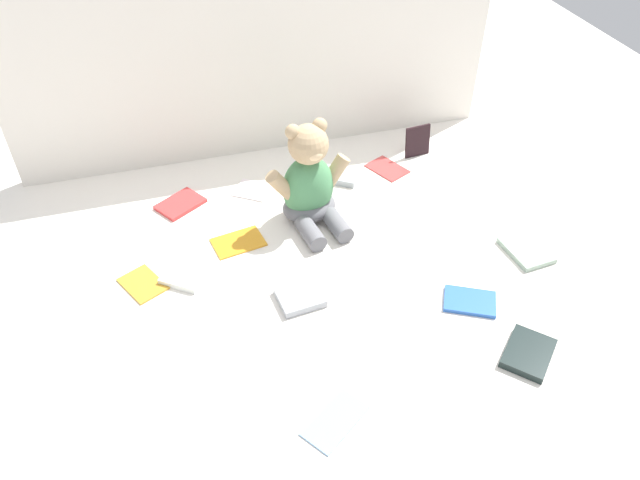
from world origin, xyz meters
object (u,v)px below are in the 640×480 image
at_px(book_case_9, 183,277).
at_px(book_case_10, 340,176).
at_px(book_case_12, 528,353).
at_px(teddy_bear, 310,185).
at_px(book_case_11, 253,190).
at_px(book_case_7, 143,283).
at_px(book_case_1, 300,297).
at_px(book_case_2, 238,242).
at_px(book_case_5, 418,141).
at_px(book_case_6, 526,250).
at_px(book_case_3, 470,301).
at_px(book_case_4, 335,420).
at_px(book_case_0, 387,168).
at_px(book_case_8, 180,204).

xyz_separation_m(book_case_9, book_case_10, (0.49, 0.30, 0.00)).
distance_m(book_case_10, book_case_12, 0.76).
relative_size(teddy_bear, book_case_11, 2.89).
distance_m(book_case_7, book_case_9, 0.10).
relative_size(book_case_1, book_case_12, 0.85).
height_order(book_case_1, book_case_2, book_case_1).
bearing_deg(book_case_7, book_case_2, -7.99).
xyz_separation_m(book_case_2, book_case_5, (0.61, 0.26, 0.04)).
height_order(book_case_6, book_case_10, book_case_10).
distance_m(book_case_3, book_case_9, 0.68).
bearing_deg(book_case_5, book_case_4, -128.08).
xyz_separation_m(book_case_7, book_case_10, (0.59, 0.28, 0.01)).
bearing_deg(book_case_1, book_case_0, 132.91).
bearing_deg(book_case_1, book_case_6, 83.85).
height_order(book_case_10, book_case_12, book_case_10).
bearing_deg(book_case_10, book_case_9, 154.32).
distance_m(book_case_2, book_case_3, 0.60).
distance_m(book_case_0, book_case_9, 0.71).
relative_size(book_case_0, book_case_8, 0.96).
bearing_deg(book_case_0, book_case_7, -3.76).
relative_size(book_case_1, book_case_6, 0.81).
bearing_deg(book_case_8, book_case_5, 61.56).
bearing_deg(book_case_0, book_case_11, -26.20).
bearing_deg(book_case_8, book_case_10, 56.98).
distance_m(book_case_2, book_case_5, 0.66).
bearing_deg(teddy_bear, book_case_4, -109.84).
relative_size(book_case_0, book_case_4, 0.87).
height_order(book_case_5, book_case_7, book_case_5).
xyz_separation_m(book_case_4, book_case_5, (0.52, 0.83, 0.04)).
height_order(book_case_5, book_case_10, book_case_5).
height_order(book_case_7, book_case_8, book_case_8).
bearing_deg(book_case_2, book_case_6, -119.23).
bearing_deg(book_case_9, book_case_2, -21.81).
bearing_deg(book_case_7, book_case_5, -5.30).
xyz_separation_m(book_case_3, book_case_4, (-0.39, -0.21, -0.00)).
bearing_deg(teddy_bear, book_case_10, 39.08).
relative_size(book_case_7, book_case_9, 1.16).
xyz_separation_m(book_case_3, book_case_5, (0.13, 0.62, 0.04)).
bearing_deg(book_case_3, book_case_11, -117.64).
height_order(book_case_0, book_case_12, book_case_12).
bearing_deg(book_case_7, book_case_3, -47.91).
height_order(book_case_2, book_case_11, same).
distance_m(book_case_9, book_case_11, 0.39).
height_order(book_case_9, book_case_11, book_case_9).
bearing_deg(book_case_2, teddy_bear, -85.78).
xyz_separation_m(book_case_5, book_case_7, (-0.85, -0.34, -0.04)).
height_order(teddy_bear, book_case_9, teddy_bear).
bearing_deg(book_case_11, book_case_10, 121.63).
bearing_deg(book_case_8, book_case_3, 14.24).
relative_size(teddy_bear, book_case_4, 2.12).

